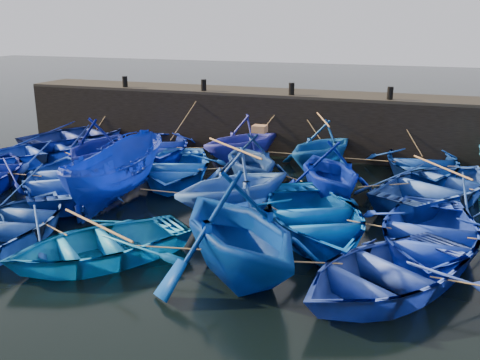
% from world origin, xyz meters
% --- Properties ---
extents(ground, '(120.00, 120.00, 0.00)m').
position_xyz_m(ground, '(0.00, 0.00, 0.00)').
color(ground, black).
rests_on(ground, ground).
extents(quay_wall, '(26.00, 2.50, 2.50)m').
position_xyz_m(quay_wall, '(0.00, 10.50, 1.25)').
color(quay_wall, black).
rests_on(quay_wall, ground).
extents(quay_top, '(26.00, 2.50, 0.12)m').
position_xyz_m(quay_top, '(0.00, 10.50, 2.56)').
color(quay_top, black).
rests_on(quay_top, quay_wall).
extents(bollard_0, '(0.24, 0.24, 0.50)m').
position_xyz_m(bollard_0, '(-8.00, 9.60, 2.87)').
color(bollard_0, black).
rests_on(bollard_0, quay_top).
extents(bollard_1, '(0.24, 0.24, 0.50)m').
position_xyz_m(bollard_1, '(-4.00, 9.60, 2.87)').
color(bollard_1, black).
rests_on(bollard_1, quay_top).
extents(bollard_2, '(0.24, 0.24, 0.50)m').
position_xyz_m(bollard_2, '(0.00, 9.60, 2.87)').
color(bollard_2, black).
rests_on(bollard_2, quay_top).
extents(bollard_3, '(0.24, 0.24, 0.50)m').
position_xyz_m(bollard_3, '(4.00, 9.60, 2.87)').
color(bollard_3, black).
rests_on(bollard_3, quay_top).
extents(boat_0, '(5.84, 6.56, 1.12)m').
position_xyz_m(boat_0, '(-9.49, 7.95, 0.56)').
color(boat_0, navy).
rests_on(boat_0, ground).
extents(boat_1, '(6.03, 6.62, 1.12)m').
position_xyz_m(boat_1, '(-5.11, 7.16, 0.56)').
color(boat_1, navy).
rests_on(boat_1, ground).
extents(boat_2, '(4.79, 4.95, 2.00)m').
position_xyz_m(boat_2, '(-1.53, 7.72, 1.00)').
color(boat_2, '#232A9F').
rests_on(boat_2, ground).
extents(boat_3, '(4.47, 4.73, 1.97)m').
position_xyz_m(boat_3, '(1.73, 7.78, 0.98)').
color(boat_3, '#0B4597').
rests_on(boat_3, ground).
extents(boat_4, '(4.78, 6.07, 1.14)m').
position_xyz_m(boat_4, '(5.45, 7.85, 0.57)').
color(boat_4, navy).
rests_on(boat_4, ground).
extents(boat_6, '(5.47, 6.02, 1.02)m').
position_xyz_m(boat_6, '(-9.23, 5.08, 0.51)').
color(boat_6, '#1534BC').
rests_on(boat_6, ground).
extents(boat_7, '(4.30, 4.77, 2.22)m').
position_xyz_m(boat_7, '(-6.01, 4.28, 1.11)').
color(boat_7, navy).
rests_on(boat_7, ground).
extents(boat_8, '(5.07, 5.99, 1.06)m').
position_xyz_m(boat_8, '(-2.92, 4.39, 0.53)').
color(boat_8, blue).
rests_on(boat_8, ground).
extents(boat_9, '(4.71, 4.83, 1.94)m').
position_xyz_m(boat_9, '(-0.20, 4.93, 0.97)').
color(boat_9, navy).
rests_on(boat_9, ground).
extents(boat_10, '(4.80, 5.02, 2.05)m').
position_xyz_m(boat_10, '(2.72, 4.20, 1.02)').
color(boat_10, '#031997').
rests_on(boat_10, ground).
extents(boat_11, '(6.14, 6.78, 1.15)m').
position_xyz_m(boat_11, '(6.06, 5.18, 0.58)').
color(boat_11, '#1E4197').
rests_on(boat_11, ground).
extents(boat_14, '(6.09, 6.52, 1.10)m').
position_xyz_m(boat_14, '(-5.77, 1.81, 0.55)').
color(boat_14, blue).
rests_on(boat_14, ground).
extents(boat_15, '(1.98, 5.03, 1.93)m').
position_xyz_m(boat_15, '(-3.68, 1.69, 0.97)').
color(boat_15, navy).
rests_on(boat_15, ground).
extents(boat_16, '(5.07, 5.19, 2.08)m').
position_xyz_m(boat_16, '(0.32, 1.76, 1.04)').
color(boat_16, blue).
rests_on(boat_16, ground).
extents(boat_17, '(5.84, 6.50, 1.11)m').
position_xyz_m(boat_17, '(2.86, 1.14, 0.55)').
color(boat_17, '#003F9F').
rests_on(boat_17, ground).
extents(boat_18, '(3.69, 5.15, 1.06)m').
position_xyz_m(boat_18, '(5.81, 0.93, 0.53)').
color(boat_18, '#102CAA').
rests_on(boat_18, ground).
extents(boat_21, '(4.11, 5.15, 0.96)m').
position_xyz_m(boat_21, '(-4.61, -1.74, 0.48)').
color(boat_21, navy).
rests_on(boat_21, ground).
extents(boat_22, '(5.25, 5.47, 0.92)m').
position_xyz_m(boat_22, '(-1.69, -2.24, 0.46)').
color(boat_22, blue).
rests_on(boat_22, ground).
extents(boat_23, '(6.16, 6.13, 2.46)m').
position_xyz_m(boat_23, '(1.77, -1.90, 1.23)').
color(boat_23, navy).
rests_on(boat_23, ground).
extents(boat_24, '(5.54, 5.92, 1.00)m').
position_xyz_m(boat_24, '(4.98, -1.54, 0.50)').
color(boat_24, '#223EB2').
rests_on(boat_24, ground).
extents(wooden_crate, '(0.47, 0.44, 0.24)m').
position_xyz_m(wooden_crate, '(0.10, 4.93, 2.06)').
color(wooden_crate, '#946240').
rests_on(wooden_crate, boat_9).
extents(mooring_ropes, '(18.21, 11.78, 2.10)m').
position_xyz_m(mooring_ropes, '(-0.05, 4.92, 0.87)').
color(mooring_ropes, tan).
rests_on(mooring_ropes, ground).
extents(loose_oars, '(10.01, 12.10, 1.21)m').
position_xyz_m(loose_oars, '(1.60, 3.12, 1.56)').
color(loose_oars, '#99724C').
rests_on(loose_oars, ground).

